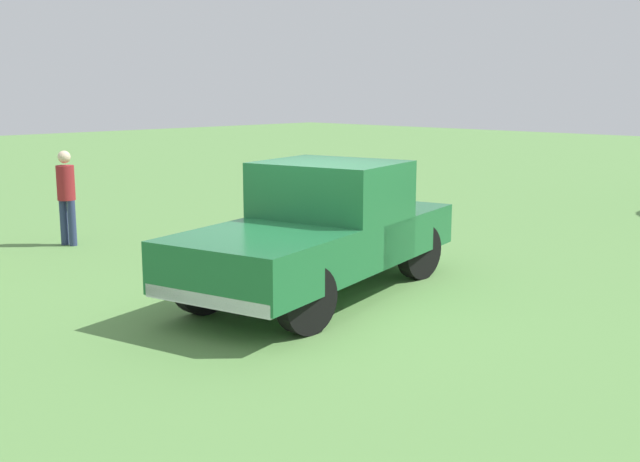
# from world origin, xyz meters

# --- Properties ---
(ground_plane) EXTENTS (80.00, 80.00, 0.00)m
(ground_plane) POSITION_xyz_m (0.00, 0.00, 0.00)
(ground_plane) COLOR #5B8C47
(pickup_truck) EXTENTS (5.22, 2.91, 1.83)m
(pickup_truck) POSITION_xyz_m (-0.43, -0.16, 0.96)
(pickup_truck) COLOR black
(pickup_truck) RESTS_ON ground_plane
(person_bystander) EXTENTS (0.40, 0.40, 1.73)m
(person_bystander) POSITION_xyz_m (0.45, -5.83, 0.98)
(person_bystander) COLOR navy
(person_bystander) RESTS_ON ground_plane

